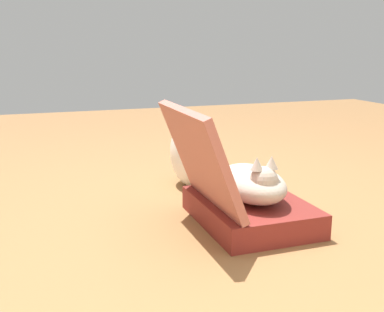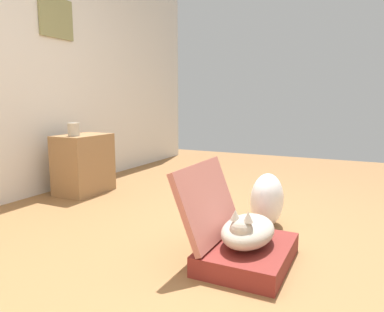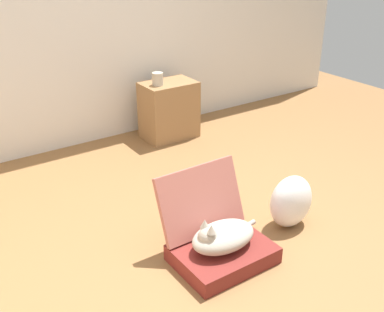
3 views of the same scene
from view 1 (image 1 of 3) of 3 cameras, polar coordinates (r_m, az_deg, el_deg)
name	(u,v)px [view 1 (image 1 of 3)]	position (r m, az deg, el deg)	size (l,w,h in m)	color
ground_plane	(212,208)	(2.40, 2.46, -6.33)	(7.68, 7.68, 0.00)	olive
suitcase_base	(250,211)	(2.22, 7.00, -6.61)	(0.61, 0.46, 0.11)	maroon
suitcase_lid	(200,157)	(2.04, 0.95, -0.16)	(0.61, 0.46, 0.04)	#B26356
cat	(252,183)	(2.16, 7.23, -3.21)	(0.52, 0.28, 0.23)	#B2A899
plastic_bag_white	(191,153)	(2.74, -0.11, 0.38)	(0.34, 0.23, 0.39)	white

